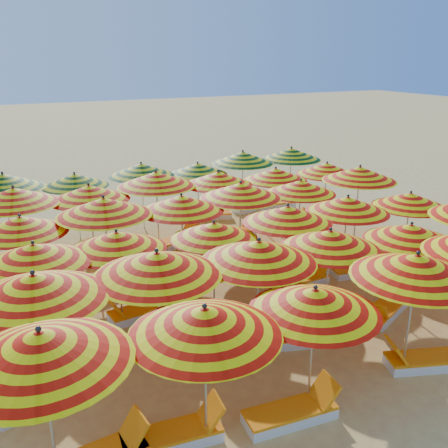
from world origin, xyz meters
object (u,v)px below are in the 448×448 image
at_px(umbrella_8, 259,252).
at_px(umbrella_7, 157,264).
at_px(umbrella_34, 243,158).
at_px(lounger_5, 16,408).
at_px(umbrella_0, 41,347).
at_px(umbrella_14, 214,231).
at_px(umbrella_30, 3,181).
at_px(lounger_18, 234,233).
at_px(umbrella_27, 218,178).
at_px(umbrella_29, 327,169).
at_px(lounger_14, 251,252).
at_px(umbrella_20, 182,203).
at_px(lounger_7, 385,310).
at_px(lounger_19, 285,224).
at_px(lounger_2, 292,413).
at_px(umbrella_22, 301,187).
at_px(umbrella_32, 141,170).
at_px(umbrella_6, 34,287).
at_px(lounger_1, 175,435).
at_px(lounger_22, 274,204).
at_px(umbrella_9, 330,240).
at_px(umbrella_1, 205,322).
at_px(beachgoer_b, 323,244).
at_px(lounger_3, 424,360).
at_px(umbrella_25, 89,193).
at_px(lounger_21, 252,206).
at_px(umbrella_17, 410,200).
at_px(lounger_9, 301,281).
at_px(lounger_20, 209,215).
at_px(umbrella_10, 411,233).
at_px(lounger_13, 201,270).
at_px(umbrella_21, 240,190).
at_px(umbrella_24, 14,196).
at_px(lounger_11, 414,257).
at_px(lounger_15, 6,269).
at_px(lounger_12, 6,300).
at_px(umbrella_3, 416,266).
at_px(umbrella_35, 291,154).
at_px(lounger_8, 141,311).
at_px(umbrella_12, 34,254).
at_px(lounger_17, 176,241).
at_px(lounger_16, 115,256).
at_px(umbrella_2, 315,301).
at_px(umbrella_28, 276,174).
at_px(umbrella_15, 287,214).
at_px(umbrella_33, 198,169).

bearing_deg(umbrella_8, umbrella_7, 175.40).
relative_size(umbrella_34, lounger_5, 1.50).
distance_m(umbrella_0, umbrella_14, 6.23).
height_order(umbrella_30, lounger_18, umbrella_30).
distance_m(umbrella_27, umbrella_30, 6.98).
bearing_deg(umbrella_29, lounger_14, -156.94).
xyz_separation_m(umbrella_20, umbrella_30, (-4.42, 4.36, 0.14)).
xyz_separation_m(lounger_5, lounger_7, (8.69, -0.14, 0.00)).
bearing_deg(lounger_19, lounger_2, -107.33).
xyz_separation_m(umbrella_22, umbrella_32, (-4.06, 4.33, 0.10)).
xyz_separation_m(umbrella_6, lounger_7, (8.09, -0.26, -2.26)).
distance_m(lounger_1, lounger_22, 14.02).
relative_size(umbrella_9, lounger_1, 1.69).
height_order(umbrella_1, umbrella_27, umbrella_1).
height_order(umbrella_9, beachgoer_b, umbrella_9).
height_order(umbrella_14, lounger_3, umbrella_14).
relative_size(umbrella_25, lounger_21, 1.43).
bearing_deg(umbrella_17, lounger_21, 101.26).
xyz_separation_m(lounger_5, lounger_9, (7.78, 2.23, 0.00)).
bearing_deg(lounger_20, umbrella_10, 115.82).
height_order(umbrella_10, umbrella_34, umbrella_34).
relative_size(umbrella_27, lounger_13, 1.59).
bearing_deg(lounger_21, umbrella_0, -143.73).
bearing_deg(umbrella_25, beachgoer_b, -26.63).
distance_m(lounger_13, lounger_21, 6.84).
distance_m(umbrella_21, umbrella_24, 6.63).
bearing_deg(lounger_3, umbrella_20, -47.31).
bearing_deg(lounger_11, umbrella_24, -26.50).
distance_m(umbrella_1, umbrella_32, 11.36).
distance_m(umbrella_32, lounger_15, 5.86).
xyz_separation_m(umbrella_6, umbrella_10, (8.69, -0.22, -0.29)).
relative_size(umbrella_20, lounger_12, 1.78).
distance_m(umbrella_3, umbrella_24, 11.00).
distance_m(umbrella_6, lounger_12, 5.10).
relative_size(umbrella_35, lounger_8, 1.79).
xyz_separation_m(umbrella_9, lounger_7, (1.61, -0.36, -2.05)).
height_order(umbrella_25, lounger_19, umbrella_25).
height_order(umbrella_12, lounger_21, umbrella_12).
bearing_deg(lounger_17, lounger_16, 170.27).
height_order(umbrella_20, beachgoer_b, umbrella_20).
xyz_separation_m(umbrella_0, umbrella_32, (4.78, 10.92, -0.16)).
xyz_separation_m(umbrella_2, lounger_20, (2.94, 11.09, -2.04)).
xyz_separation_m(umbrella_28, lounger_13, (-4.01, -2.39, -2.01)).
bearing_deg(lounger_1, lounger_17, 74.75).
relative_size(umbrella_32, lounger_12, 1.74).
distance_m(umbrella_6, umbrella_15, 6.90).
height_order(umbrella_35, lounger_22, umbrella_35).
distance_m(umbrella_15, lounger_7, 3.46).
height_order(umbrella_33, lounger_11, umbrella_33).
bearing_deg(lounger_18, umbrella_1, -121.36).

